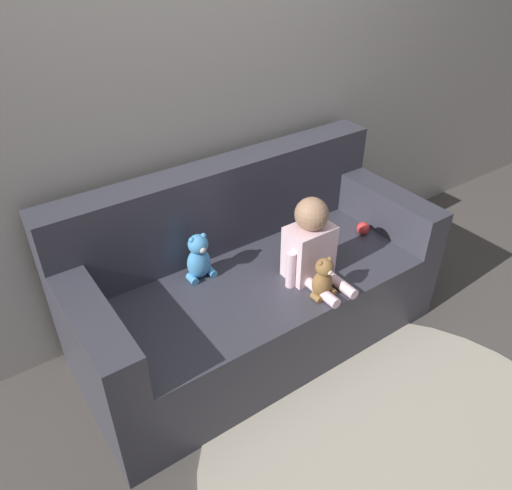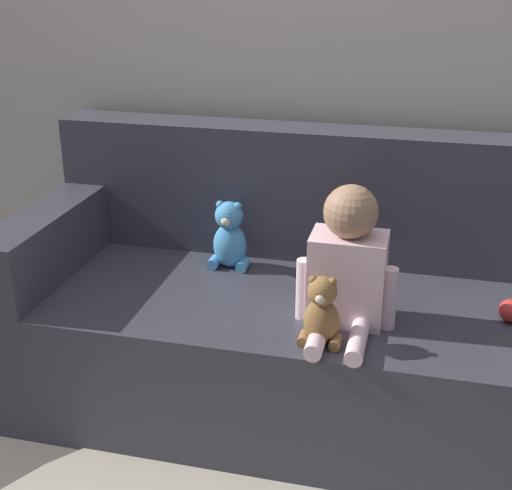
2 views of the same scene
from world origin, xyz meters
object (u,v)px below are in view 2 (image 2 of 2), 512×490
(person_baby, at_px, (348,266))
(teddy_bear_brown, at_px, (322,313))
(couch, at_px, (294,314))
(toy_ball, at_px, (511,311))
(plush_toy_side, at_px, (230,237))

(person_baby, bearing_deg, teddy_bear_brown, -108.19)
(couch, distance_m, person_baby, 0.42)
(couch, distance_m, teddy_bear_brown, 0.45)
(couch, xyz_separation_m, teddy_bear_brown, (0.15, -0.37, 0.21))
(couch, relative_size, teddy_bear_brown, 8.72)
(person_baby, height_order, toy_ball, person_baby)
(couch, distance_m, plush_toy_side, 0.35)
(toy_ball, bearing_deg, person_baby, -166.31)
(plush_toy_side, bearing_deg, teddy_bear_brown, -48.46)
(plush_toy_side, bearing_deg, person_baby, -33.68)
(couch, xyz_separation_m, toy_ball, (0.68, -0.10, 0.15))
(person_baby, relative_size, teddy_bear_brown, 2.02)
(teddy_bear_brown, xyz_separation_m, toy_ball, (0.53, 0.27, -0.06))
(couch, height_order, person_baby, couch)
(plush_toy_side, distance_m, toy_ball, 0.94)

